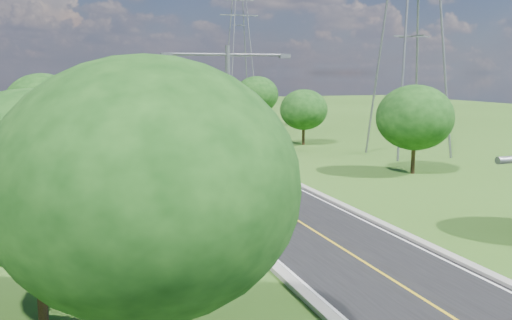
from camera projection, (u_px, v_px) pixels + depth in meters
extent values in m
plane|color=#2C4F16|center=(172.00, 142.00, 73.39)|extent=(260.00, 260.00, 0.00)
cube|color=black|center=(164.00, 137.00, 79.00)|extent=(8.00, 150.00, 0.06)
cube|color=gray|center=(133.00, 137.00, 77.65)|extent=(0.50, 150.00, 0.22)
cube|color=gray|center=(194.00, 135.00, 80.33)|extent=(0.50, 150.00, 0.22)
cylinder|color=slate|center=(267.00, 154.00, 54.24)|extent=(0.08, 0.08, 2.40)
cube|color=white|center=(267.00, 145.00, 54.09)|extent=(0.55, 0.04, 0.70)
cube|color=gray|center=(76.00, 104.00, 145.02)|extent=(1.20, 3.00, 2.00)
cube|color=gray|center=(155.00, 103.00, 151.33)|extent=(1.20, 3.00, 2.00)
cube|color=gray|center=(116.00, 97.00, 147.93)|extent=(30.00, 3.00, 1.20)
cylinder|color=slate|center=(228.00, 158.00, 25.78)|extent=(0.22, 0.22, 10.00)
cylinder|color=slate|center=(196.00, 54.00, 24.64)|extent=(2.80, 0.12, 0.12)
cylinder|color=slate|center=(258.00, 55.00, 25.52)|extent=(2.80, 0.12, 0.12)
cube|color=slate|center=(167.00, 55.00, 24.23)|extent=(0.50, 0.25, 0.18)
cube|color=slate|center=(285.00, 56.00, 25.94)|extent=(0.50, 0.25, 0.18)
cylinder|color=slate|center=(138.00, 112.00, 56.69)|extent=(0.22, 0.22, 10.00)
cylinder|color=slate|center=(122.00, 65.00, 55.55)|extent=(2.80, 0.12, 0.12)
cylinder|color=slate|center=(150.00, 65.00, 56.43)|extent=(2.80, 0.12, 0.12)
cube|color=slate|center=(108.00, 65.00, 55.15)|extent=(0.50, 0.25, 0.18)
cube|color=slate|center=(164.00, 65.00, 56.85)|extent=(0.50, 0.25, 0.18)
cylinder|color=slate|center=(188.00, 97.00, 91.39)|extent=(0.22, 0.22, 10.00)
cylinder|color=slate|center=(179.00, 68.00, 90.25)|extent=(2.80, 0.12, 0.12)
cylinder|color=slate|center=(196.00, 68.00, 91.13)|extent=(2.80, 0.12, 0.12)
cube|color=slate|center=(170.00, 68.00, 89.85)|extent=(0.50, 0.25, 0.18)
cube|color=slate|center=(204.00, 68.00, 91.55)|extent=(0.50, 0.25, 0.18)
cube|color=slate|center=(239.00, 15.00, 129.82)|extent=(9.00, 0.25, 0.25)
cube|color=slate|center=(239.00, 0.00, 129.31)|extent=(7.00, 0.25, 0.25)
cylinder|color=black|center=(41.00, 282.00, 20.03)|extent=(0.36, 0.36, 3.06)
ellipsoid|color=#10350E|center=(35.00, 177.00, 19.46)|extent=(7.14, 7.14, 6.07)
cylinder|color=black|center=(20.00, 185.00, 38.16)|extent=(0.36, 0.36, 2.70)
ellipsoid|color=#10350E|center=(17.00, 136.00, 37.66)|extent=(6.30, 6.30, 5.36)
cylinder|color=black|center=(45.00, 143.00, 59.04)|extent=(0.36, 0.36, 3.24)
ellipsoid|color=#10350E|center=(43.00, 105.00, 58.44)|extent=(7.56, 7.56, 6.43)
cylinder|color=black|center=(35.00, 125.00, 80.92)|extent=(0.36, 0.36, 2.88)
ellipsoid|color=#10350E|center=(33.00, 100.00, 80.38)|extent=(6.72, 6.72, 5.71)
cylinder|color=black|center=(55.00, 115.00, 104.21)|extent=(0.36, 0.36, 2.52)
ellipsoid|color=#10350E|center=(54.00, 98.00, 103.75)|extent=(5.88, 5.88, 5.00)
ellipsoid|color=#10350E|center=(148.00, 187.00, 14.69)|extent=(7.98, 7.98, 6.78)
cylinder|color=black|center=(413.00, 157.00, 50.12)|extent=(0.36, 0.36, 2.88)
ellipsoid|color=#10350E|center=(415.00, 118.00, 49.59)|extent=(6.72, 6.72, 5.71)
cylinder|color=black|center=(303.00, 135.00, 70.44)|extent=(0.36, 0.36, 2.52)
ellipsoid|color=#10350E|center=(304.00, 110.00, 69.97)|extent=(5.88, 5.88, 5.00)
cylinder|color=black|center=(257.00, 118.00, 93.51)|extent=(0.36, 0.36, 3.06)
ellipsoid|color=#10350E|center=(257.00, 95.00, 92.95)|extent=(7.14, 7.14, 6.07)
cylinder|color=black|center=(207.00, 111.00, 115.26)|extent=(0.36, 0.36, 2.34)
ellipsoid|color=#10350E|center=(207.00, 97.00, 114.83)|extent=(5.46, 5.46, 4.64)
cylinder|color=black|center=(201.00, 105.00, 135.07)|extent=(0.36, 0.36, 2.70)
ellipsoid|color=#10350E|center=(201.00, 91.00, 134.57)|extent=(6.30, 6.30, 5.36)
imported|color=white|center=(168.00, 125.00, 80.17)|extent=(3.33, 11.23, 3.09)
imported|color=white|center=(160.00, 135.00, 65.70)|extent=(3.15, 12.27, 3.40)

